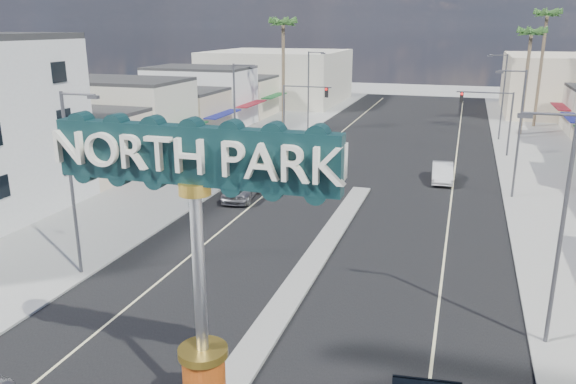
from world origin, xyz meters
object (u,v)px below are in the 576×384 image
Objects in this scene: traffic_signal_left at (301,103)px; streetlight_r_near at (558,220)px; gateway_sign at (197,245)px; streetlight_l_mid at (237,114)px; traffic_signal_right at (491,110)px; palm_left_far at (283,29)px; streetlight_l_far at (310,86)px; car_parked_left at (242,187)px; streetlight_r_far at (502,93)px; palm_right_far at (547,20)px; palm_right_mid at (531,37)px; streetlight_l_near at (73,176)px; streetlight_r_mid at (517,128)px; car_parked_right at (442,172)px.

streetlight_r_near is at bearing -60.01° from traffic_signal_left.
streetlight_l_mid is at bearing 110.42° from gateway_sign.
palm_left_far reaches higher than traffic_signal_right.
streetlight_l_far reaches higher than car_parked_left.
traffic_signal_right is 0.67× the size of streetlight_r_far.
palm_left_far is (-23.43, 40.00, 6.43)m from streetlight_r_near.
palm_right_far reaches higher than palm_left_far.
traffic_signal_left is 0.50× the size of palm_right_mid.
palm_right_far reaches higher than traffic_signal_right.
traffic_signal_left is 21.20m from streetlight_r_far.
gateway_sign is at bearing -76.46° from car_parked_left.
palm_right_far reaches higher than streetlight_r_near.
gateway_sign is 1.86× the size of car_parked_left.
palm_right_far is (28.00, 12.00, 0.89)m from palm_left_far.
car_parked_left is at bearing -78.45° from palm_left_far.
gateway_sign is 1.02× the size of streetlight_l_mid.
palm_left_far is (-2.57, 40.00, 6.43)m from streetlight_l_near.
traffic_signal_left is 24.11m from streetlight_r_mid.
streetlight_l_far is 1.00× the size of streetlight_r_mid.
streetlight_l_near is 0.69× the size of palm_left_far.
streetlight_r_far is at bearing 51.18° from car_parked_left.
streetlight_r_near is (10.43, 8.02, -0.86)m from gateway_sign.
palm_right_far is at bearing 72.10° from traffic_signal_right.
streetlight_r_far is (20.87, 22.00, 0.00)m from streetlight_l_mid.
gateway_sign is 43.04m from traffic_signal_right.
gateway_sign is 51.10m from streetlight_r_far.
palm_left_far is (-3.82, 6.01, 7.22)m from traffic_signal_left.
palm_left_far reaches higher than streetlight_l_mid.
streetlight_l_mid is at bearing -90.00° from streetlight_l_far.
streetlight_l_far is 0.69× the size of palm_left_far.
car_parked_right is (-9.39, -28.83, -11.64)m from palm_right_far.
streetlight_r_mid is (20.87, 20.00, 0.00)m from streetlight_l_near.
car_parked_left is at bearing -162.35° from streetlight_r_mid.
streetlight_r_far is (0.00, 42.00, 0.00)m from streetlight_r_near.
palm_right_far is at bearing 36.67° from traffic_signal_left.
gateway_sign is 2.03× the size of car_parked_right.
car_parked_left is (-20.73, -31.78, -9.76)m from palm_right_mid.
traffic_signal_right is (18.37, 0.00, 0.00)m from traffic_signal_left.
gateway_sign is at bearing -110.42° from streetlight_r_mid.
streetlight_r_far is 2.00× the size of car_parked_right.
palm_right_far is at bearing 65.45° from streetlight_r_far.
palm_right_mid is at bearing 47.97° from streetlight_l_mid.
streetlight_l_far is 0.74× the size of palm_right_mid.
streetlight_l_far is at bearing 116.42° from streetlight_r_near.
streetlight_l_near is at bearing -86.33° from palm_left_far.
palm_right_far reaches higher than palm_right_mid.
palm_left_far is (-13.00, 48.02, 5.57)m from gateway_sign.
palm_right_far is (4.57, 52.00, 7.32)m from streetlight_r_near.
palm_right_mid reaches higher than car_parked_right.
car_parked_left is 16.07m from car_parked_right.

